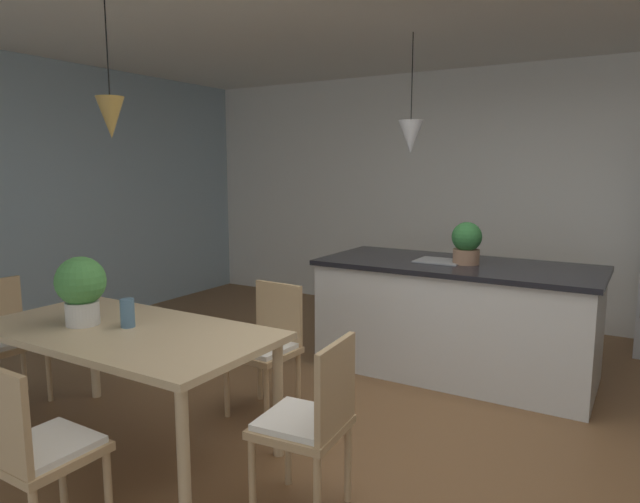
{
  "coord_description": "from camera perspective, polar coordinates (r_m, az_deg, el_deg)",
  "views": [
    {
      "loc": [
        1.13,
        -2.87,
        1.65
      ],
      "look_at": [
        -0.91,
        0.53,
        1.05
      ],
      "focal_mm": 31.37,
      "sensor_mm": 36.0,
      "label": 1
    }
  ],
  "objects": [
    {
      "name": "wall_back_kitchen",
      "position": [
        6.25,
        20.6,
        5.27
      ],
      "size": [
        10.0,
        0.12,
        2.7
      ],
      "primitive_type": "cube",
      "color": "white",
      "rests_on": "ground_plane"
    },
    {
      "name": "vase_on_dining_table",
      "position": [
        3.45,
        -19.05,
        -5.96
      ],
      "size": [
        0.08,
        0.08,
        0.17
      ],
      "color": "slate",
      "rests_on": "dining_table"
    },
    {
      "name": "ground_plane",
      "position": [
        3.51,
        8.87,
        -19.93
      ],
      "size": [
        10.0,
        8.4,
        0.04
      ],
      "primitive_type": "cube",
      "color": "brown"
    },
    {
      "name": "potted_plant_on_table",
      "position": [
        3.57,
        -23.2,
        -3.32
      ],
      "size": [
        0.29,
        0.29,
        0.41
      ],
      "color": "beige",
      "rests_on": "dining_table"
    },
    {
      "name": "chair_near_right",
      "position": [
        2.78,
        -27.09,
        -17.44
      ],
      "size": [
        0.41,
        0.41,
        0.87
      ],
      "color": "tan",
      "rests_on": "ground_plane"
    },
    {
      "name": "pendant_over_island_main",
      "position": [
        4.64,
        9.24,
        11.48
      ],
      "size": [
        0.2,
        0.2,
        0.94
      ],
      "color": "black"
    },
    {
      "name": "chair_far_right",
      "position": [
        3.83,
        -5.41,
        -9.37
      ],
      "size": [
        0.42,
        0.42,
        0.87
      ],
      "color": "tan",
      "rests_on": "ground_plane"
    },
    {
      "name": "chair_kitchen_end",
      "position": [
        2.74,
        -0.97,
        -16.8
      ],
      "size": [
        0.43,
        0.43,
        0.87
      ],
      "color": "tan",
      "rests_on": "ground_plane"
    },
    {
      "name": "dining_table",
      "position": [
        3.46,
        -19.18,
        -8.51
      ],
      "size": [
        1.78,
        0.91,
        0.73
      ],
      "color": "#D1B284",
      "rests_on": "ground_plane"
    },
    {
      "name": "potted_plant_on_island",
      "position": [
        4.51,
        14.73,
        0.91
      ],
      "size": [
        0.23,
        0.23,
        0.33
      ],
      "color": "#8C664C",
      "rests_on": "kitchen_island"
    },
    {
      "name": "kitchen_island",
      "position": [
        4.65,
        13.64,
        -6.49
      ],
      "size": [
        2.15,
        0.98,
        0.91
      ],
      "color": "silver",
      "rests_on": "ground_plane"
    },
    {
      "name": "pendant_over_table",
      "position": [
        3.56,
        -20.57,
        12.71
      ],
      "size": [
        0.16,
        0.16,
        0.88
      ],
      "color": "black"
    },
    {
      "name": "chair_window_end",
      "position": [
        4.53,
        -29.42,
        -7.62
      ],
      "size": [
        0.42,
        0.42,
        0.87
      ],
      "color": "tan",
      "rests_on": "ground_plane"
    }
  ]
}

